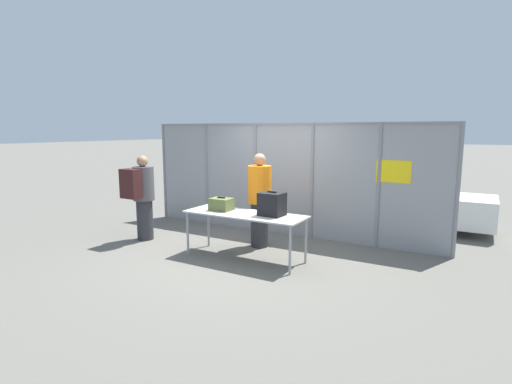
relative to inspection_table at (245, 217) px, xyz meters
The scene contains 8 objects.
ground_plane 0.77m from the inspection_table, 137.31° to the left, with size 120.00×120.00×0.00m, color #605E56.
fence_section 1.87m from the inspection_table, 95.24° to the left, with size 6.52×0.07×2.29m.
inspection_table is the anchor object (origin of this frame).
suitcase_olive 0.51m from the inspection_table, behind, with size 0.37×0.29×0.23m.
suitcase_black 0.53m from the inspection_table, ahead, with size 0.39×0.33×0.40m.
traveler_hooded 2.36m from the inspection_table, behind, with size 0.41×0.64×1.66m.
security_worker_near 0.79m from the inspection_table, 100.78° to the left, with size 0.43×0.43×1.73m.
utility_trailer 4.25m from the inspection_table, 62.02° to the left, with size 4.34×2.03×0.77m.
Camera 1 is at (3.57, -5.69, 2.16)m, focal length 28.00 mm.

